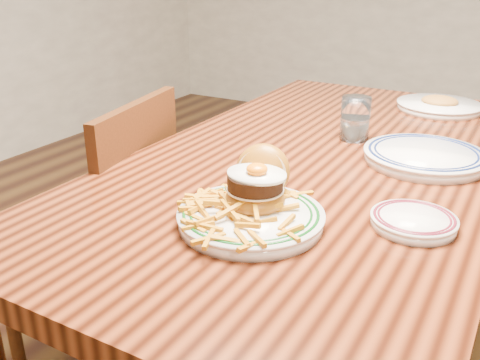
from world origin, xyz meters
The scene contains 7 objects.
table centered at (0.00, 0.00, 0.66)m, with size 0.85×1.60×0.75m.
chair_left centered at (-0.56, -0.20, 0.46)m, with size 0.47×0.47×0.87m.
main_plate centered at (0.02, -0.41, 0.79)m, with size 0.27×0.29×0.13m.
side_plate centered at (0.28, -0.28, 0.76)m, with size 0.15×0.15×0.02m.
rear_plate centered at (0.23, 0.07, 0.77)m, with size 0.29×0.29×0.03m.
water_glass centered at (0.02, 0.16, 0.80)m, with size 0.08×0.08×0.12m.
far_plate centered at (0.16, 0.59, 0.77)m, with size 0.26×0.26×0.05m.
Camera 1 is at (0.44, -1.19, 1.20)m, focal length 40.00 mm.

